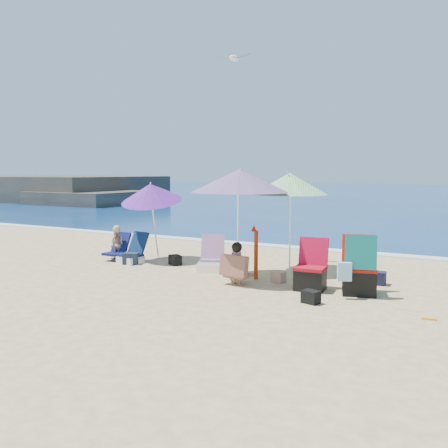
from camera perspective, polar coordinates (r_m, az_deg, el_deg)
The scene contains 21 objects.
ground at distance 9.77m, azimuth -1.30°, elevation -7.07°, with size 120.00×120.00×0.00m.
sea at distance 53.48m, azimuth 23.72°, elevation 3.18°, with size 120.00×80.00×0.12m.
foam at distance 14.32m, azimuth 9.01°, elevation -2.82°, with size 120.00×0.50×0.04m.
headland at distance 42.57m, azimuth -20.11°, elevation 3.54°, with size 20.50×11.50×2.60m.
umbrella_turquoise at distance 10.01m, azimuth 1.83°, elevation 5.13°, with size 2.08×2.08×2.34m.
umbrella_striped at distance 10.95m, azimuth 7.78°, elevation 4.74°, with size 2.14×2.14×2.26m.
umbrella_blue at distance 12.22m, azimuth -8.63°, elevation 3.70°, with size 1.89×1.93×2.11m.
furled_umbrella at distance 10.10m, azimuth 3.76°, elevation -3.04°, with size 0.16×0.12×1.13m.
chair_navy at distance 12.19m, azimuth -10.78°, elevation -3.58°, with size 0.64×0.75×0.74m.
chair_rainbow at distance 11.14m, azimuth -1.53°, elevation -4.34°, with size 0.84×1.02×0.78m.
camp_chair_left at distance 9.38m, azimuth 10.21°, elevation -5.88°, with size 0.61×0.61×0.98m.
camp_chair_right at distance 9.18m, azimuth 15.63°, elevation -5.55°, with size 0.76×1.00×1.13m.
person_center at distance 9.61m, azimuth 1.44°, elevation -4.75°, with size 0.61×0.55×0.86m.
person_left at distance 12.58m, azimuth -12.53°, elevation -2.35°, with size 0.52×0.63×0.90m.
bag_navy_a at distance 11.99m, azimuth -10.95°, elevation -4.03°, with size 0.43×0.37×0.28m.
bag_black_a at distance 11.75m, azimuth -5.80°, elevation -4.26°, with size 0.40×0.38×0.24m.
bag_tan at distance 9.91m, azimuth 6.43°, elevation -6.24°, with size 0.31×0.26×0.23m.
bag_navy_b at distance 10.16m, azimuth 17.58°, elevation -6.09°, with size 0.35×0.27×0.26m.
bag_black_b at distance 8.46m, azimuth 10.23°, elevation -8.48°, with size 0.34×0.28×0.22m.
orange_item at distance 8.10m, azimuth 23.06°, elevation -10.25°, with size 0.22×0.12×0.03m.
seagull at distance 12.67m, azimuth 1.22°, elevation 19.01°, with size 0.86×0.40×0.15m.
Camera 1 is at (4.78, -8.22, 2.23)m, focal length 38.66 mm.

